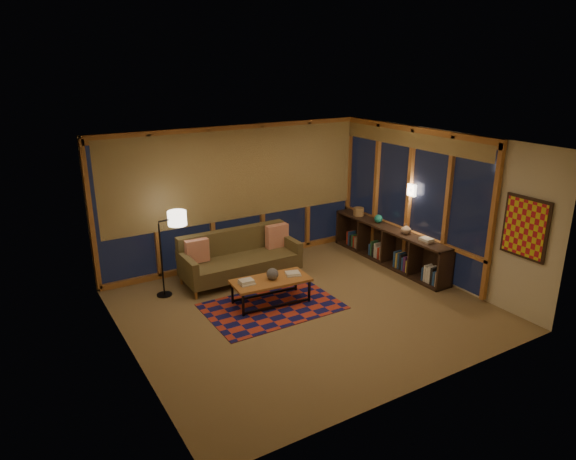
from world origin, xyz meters
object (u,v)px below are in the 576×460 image
bookshelf (389,245)px  sofa (241,257)px  coffee_table (271,291)px  floor_lamp (161,256)px

bookshelf → sofa: bearing=164.6°
coffee_table → sofa: bearing=94.6°
sofa → bookshelf: sofa is taller
sofa → coffee_table: bearing=-89.9°
coffee_table → bookshelf: bearing=11.8°
sofa → bookshelf: (2.85, -0.78, -0.07)m
floor_lamp → sofa: bearing=-9.8°
coffee_table → floor_lamp: size_ratio=0.88×
floor_lamp → bookshelf: (4.28, -0.86, -0.35)m
coffee_table → bookshelf: bookshelf is taller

